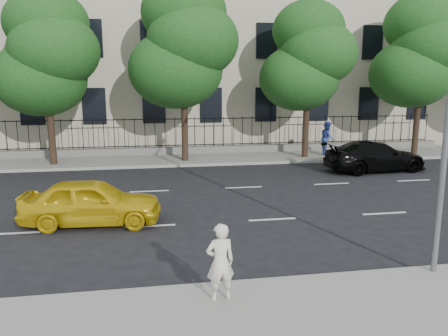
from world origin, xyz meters
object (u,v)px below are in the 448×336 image
(street_light, at_px, (439,51))
(black_sedan, at_px, (375,156))
(yellow_taxi, at_px, (92,202))
(woman_near, at_px, (220,262))

(street_light, distance_m, black_sedan, 12.87)
(yellow_taxi, xyz_separation_m, woman_near, (3.19, -5.81, 0.22))
(yellow_taxi, bearing_deg, woman_near, -147.14)
(black_sedan, relative_size, woman_near, 3.25)
(street_light, height_order, yellow_taxi, street_light)
(street_light, height_order, black_sedan, street_light)
(yellow_taxi, bearing_deg, street_light, -115.84)
(yellow_taxi, distance_m, woman_near, 6.63)
(street_light, relative_size, black_sedan, 1.54)
(street_light, bearing_deg, woman_near, -168.55)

